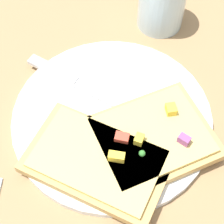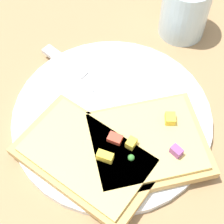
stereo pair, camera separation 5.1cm
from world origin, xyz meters
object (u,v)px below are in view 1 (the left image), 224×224
(plate, at_px, (112,118))
(fork, at_px, (92,134))
(knife, at_px, (82,84))
(pizza_slice_corner, at_px, (98,161))
(pizza_slice_main, at_px, (152,138))
(drinking_glass, at_px, (162,1))

(plate, distance_m, fork, 0.04)
(knife, height_order, pizza_slice_corner, pizza_slice_corner)
(pizza_slice_main, height_order, pizza_slice_corner, same)
(fork, distance_m, pizza_slice_corner, 0.04)
(fork, distance_m, drinking_glass, 0.25)
(fork, relative_size, pizza_slice_corner, 0.98)
(fork, xyz_separation_m, pizza_slice_corner, (-0.04, -0.01, 0.01))
(plate, xyz_separation_m, drinking_glass, (0.20, -0.07, 0.04))
(fork, distance_m, knife, 0.08)
(pizza_slice_main, relative_size, pizza_slice_corner, 0.95)
(drinking_glass, bearing_deg, plate, 161.42)
(pizza_slice_corner, bearing_deg, fork, -53.26)
(fork, bearing_deg, pizza_slice_main, 23.99)
(knife, bearing_deg, fork, -46.89)
(fork, xyz_separation_m, knife, (0.08, 0.02, 0.00))
(fork, height_order, knife, knife)
(knife, distance_m, pizza_slice_corner, 0.13)
(fork, height_order, pizza_slice_corner, pizza_slice_corner)
(knife, height_order, pizza_slice_main, pizza_slice_main)
(plate, bearing_deg, knife, 43.96)
(plate, xyz_separation_m, knife, (0.05, 0.05, 0.01))
(pizza_slice_main, bearing_deg, fork, -30.89)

